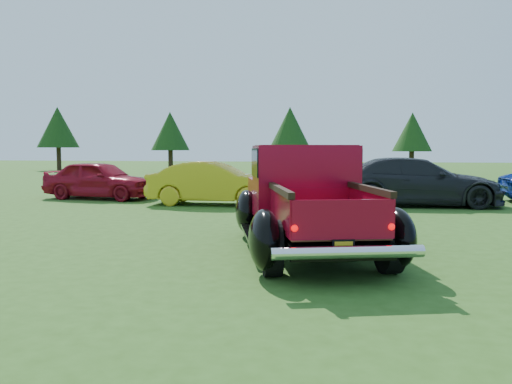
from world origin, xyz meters
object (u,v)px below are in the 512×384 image
object	(u,v)px
tree_mid_right	(412,132)
show_car_red	(100,180)
tree_far_west	(58,127)
show_car_yellow	(214,183)
show_car_grey	(416,182)
tree_west	(170,131)
pickup_truck	(304,199)
tree_mid_left	(290,128)

from	to	relation	value
tree_mid_right	show_car_red	bearing A→B (deg)	-122.34
tree_far_west	show_car_yellow	distance (m)	29.50
show_car_yellow	show_car_grey	xyz separation A→B (m)	(6.30, 0.86, 0.07)
show_car_yellow	show_car_red	bearing A→B (deg)	75.02
show_car_grey	show_car_red	bearing A→B (deg)	85.15
tree_west	pickup_truck	bearing A→B (deg)	-65.88
tree_west	show_car_yellow	bearing A→B (deg)	-66.99
tree_mid_right	show_car_grey	bearing A→B (deg)	-97.01
tree_west	show_car_red	bearing A→B (deg)	-77.27
tree_west	show_car_red	xyz separation A→B (m)	(4.57, -20.22, -2.42)
tree_west	tree_mid_left	xyz separation A→B (m)	(9.00, 2.00, 0.27)
tree_west	show_car_grey	distance (m)	25.70
show_car_red	show_car_yellow	size ratio (longest dim) A/B	0.96
tree_mid_right	show_car_grey	size ratio (longest dim) A/B	0.85
tree_far_west	tree_mid_left	xyz separation A→B (m)	(19.00, 1.00, -0.14)
tree_mid_left	pickup_truck	size ratio (longest dim) A/B	0.94
tree_mid_left	show_car_yellow	size ratio (longest dim) A/B	1.20
tree_mid_right	show_car_grey	distance (m)	21.75
tree_mid_left	show_car_grey	bearing A→B (deg)	-74.20
tree_far_west	pickup_truck	size ratio (longest dim) A/B	0.98
tree_mid_left	show_car_yellow	xyz separation A→B (m)	(0.06, -23.34, -2.69)
tree_far_west	show_car_yellow	world-z (taller)	tree_far_west
tree_far_west	show_car_grey	xyz separation A→B (m)	(25.36, -21.47, -2.76)
pickup_truck	tree_far_west	bearing A→B (deg)	112.39
tree_mid_left	show_car_red	distance (m)	22.82
pickup_truck	tree_mid_left	bearing A→B (deg)	81.00
tree_far_west	show_car_red	size ratio (longest dim) A/B	1.29
tree_far_west	show_car_red	distance (m)	25.89
tree_mid_left	show_car_red	world-z (taller)	tree_mid_left
show_car_red	pickup_truck	bearing A→B (deg)	-127.09
tree_mid_left	tree_far_west	bearing A→B (deg)	-176.99
pickup_truck	show_car_grey	xyz separation A→B (m)	(2.94, 7.27, -0.13)
tree_mid_left	tree_mid_right	bearing A→B (deg)	-6.34
tree_mid_left	show_car_red	bearing A→B (deg)	-101.29
tree_far_west	show_car_yellow	bearing A→B (deg)	-49.53
tree_mid_left	show_car_yellow	distance (m)	23.49
show_car_red	show_car_yellow	world-z (taller)	show_car_yellow
pickup_truck	show_car_yellow	bearing A→B (deg)	102.11
tree_mid_right	tree_far_west	bearing A→B (deg)	180.00
tree_far_west	show_car_yellow	xyz separation A→B (m)	(19.06, -22.34, -2.83)
pickup_truck	show_car_grey	size ratio (longest dim) A/B	1.02
show_car_grey	tree_far_west	bearing A→B (deg)	46.24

